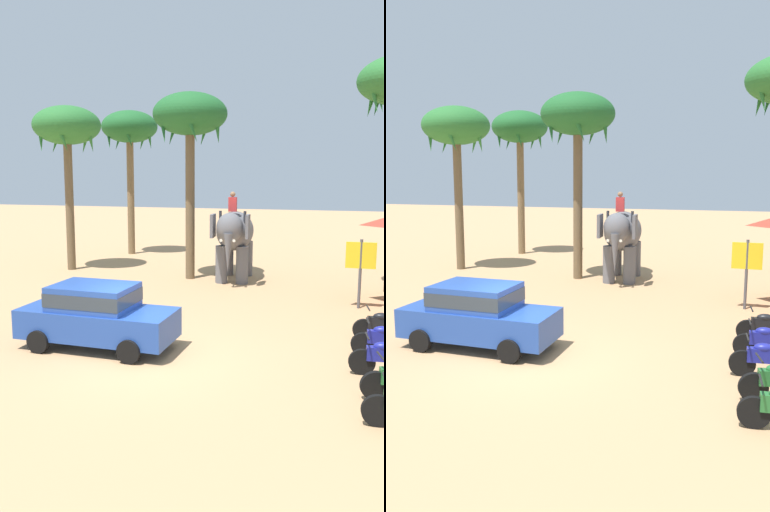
# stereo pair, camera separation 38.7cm
# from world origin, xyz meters

# --- Properties ---
(ground_plane) EXTENTS (120.00, 120.00, 0.00)m
(ground_plane) POSITION_xyz_m (0.00, 0.00, 0.00)
(ground_plane) COLOR tan
(car_sedan_foreground) EXTENTS (4.10, 1.89, 1.70)m
(car_sedan_foreground) POSITION_xyz_m (-1.43, 0.40, 0.93)
(car_sedan_foreground) COLOR #23479E
(car_sedan_foreground) RESTS_ON ground
(elephant_with_mahout) EXTENTS (1.89, 3.94, 3.88)m
(elephant_with_mahout) POSITION_xyz_m (0.03, 10.30, 1.99)
(elephant_with_mahout) COLOR slate
(elephant_with_mahout) RESTS_ON ground
(palm_tree_behind_elephant) EXTENTS (3.20, 3.20, 8.22)m
(palm_tree_behind_elephant) POSITION_xyz_m (-7.47, 16.17, 7.08)
(palm_tree_behind_elephant) COLOR brown
(palm_tree_behind_elephant) RESTS_ON ground
(palm_tree_far_back) EXTENTS (3.20, 3.20, 8.05)m
(palm_tree_far_back) POSITION_xyz_m (-1.91, 10.09, 6.92)
(palm_tree_far_back) COLOR brown
(palm_tree_far_back) RESTS_ON ground
(palm_tree_leaning_seaward) EXTENTS (3.20, 3.20, 7.79)m
(palm_tree_leaning_seaward) POSITION_xyz_m (-8.15, 10.52, 6.68)
(palm_tree_leaning_seaward) COLOR brown
(palm_tree_leaning_seaward) RESTS_ON ground
(signboard_yellow) EXTENTS (1.00, 0.10, 2.40)m
(signboard_yellow) POSITION_xyz_m (5.24, 6.79, 1.69)
(signboard_yellow) COLOR #4C4C51
(signboard_yellow) RESTS_ON ground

